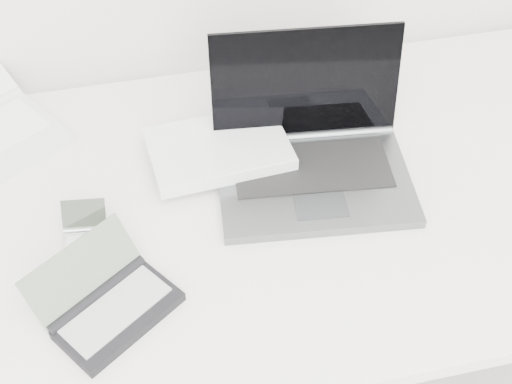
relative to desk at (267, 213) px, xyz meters
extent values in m
cube|color=white|center=(0.00, 0.00, 0.03)|extent=(1.60, 0.80, 0.03)
cylinder|color=silver|center=(0.75, 0.35, -0.33)|extent=(0.04, 0.04, 0.70)
cube|color=#595B5E|center=(0.09, 0.00, 0.06)|extent=(0.38, 0.28, 0.02)
cube|color=black|center=(0.09, 0.04, 0.07)|extent=(0.30, 0.16, 0.00)
cube|color=black|center=(0.11, 0.15, 0.18)|extent=(0.36, 0.08, 0.22)
cylinder|color=#595B5E|center=(0.10, 0.12, 0.07)|extent=(0.35, 0.06, 0.02)
cube|color=#36393B|center=(0.08, -0.06, 0.07)|extent=(0.10, 0.07, 0.00)
cube|color=white|center=(-0.07, 0.11, 0.08)|extent=(0.27, 0.19, 0.03)
cube|color=silver|center=(-0.07, 0.11, 0.09)|extent=(0.27, 0.19, 0.00)
cube|color=#BCBBC0|center=(-0.33, -0.05, 0.05)|extent=(0.08, 0.07, 0.01)
cube|color=silver|center=(-0.33, -0.05, 0.06)|extent=(0.06, 0.04, 0.00)
cube|color=gray|center=(-0.33, 0.00, 0.08)|extent=(0.08, 0.04, 0.05)
cylinder|color=#BCBBC0|center=(-0.33, -0.02, 0.06)|extent=(0.07, 0.02, 0.01)
cube|color=black|center=(-0.29, -0.21, 0.06)|extent=(0.21, 0.19, 0.02)
cube|color=gray|center=(-0.29, -0.20, 0.07)|extent=(0.18, 0.16, 0.00)
cube|color=#5F6A58|center=(-0.33, -0.14, 0.10)|extent=(0.19, 0.16, 0.08)
cylinder|color=black|center=(-0.32, -0.17, 0.06)|extent=(0.17, 0.12, 0.02)
camera|label=1|loc=(-0.22, -0.86, 1.00)|focal=50.00mm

